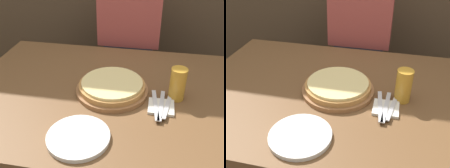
% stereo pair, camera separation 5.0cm
% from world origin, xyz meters
% --- Properties ---
extents(dining_table, '(1.42, 0.98, 0.71)m').
position_xyz_m(dining_table, '(0.00, 0.00, 0.35)').
color(dining_table, brown).
rests_on(dining_table, ground_plane).
extents(pizza_on_board, '(0.34, 0.34, 0.06)m').
position_xyz_m(pizza_on_board, '(-0.00, 0.00, 0.73)').
color(pizza_on_board, '#99663D').
rests_on(pizza_on_board, dining_table).
extents(beer_glass, '(0.07, 0.07, 0.15)m').
position_xyz_m(beer_glass, '(0.29, 0.00, 0.79)').
color(beer_glass, gold).
rests_on(beer_glass, dining_table).
extents(dinner_plate, '(0.24, 0.24, 0.02)m').
position_xyz_m(dinner_plate, '(-0.07, -0.33, 0.72)').
color(dinner_plate, silver).
rests_on(dinner_plate, dining_table).
extents(napkin_stack, '(0.11, 0.11, 0.01)m').
position_xyz_m(napkin_stack, '(0.23, -0.09, 0.71)').
color(napkin_stack, silver).
rests_on(napkin_stack, dining_table).
extents(fork, '(0.04, 0.22, 0.00)m').
position_xyz_m(fork, '(0.21, -0.09, 0.72)').
color(fork, silver).
rests_on(fork, napkin_stack).
extents(dinner_knife, '(0.03, 0.22, 0.00)m').
position_xyz_m(dinner_knife, '(0.23, -0.09, 0.72)').
color(dinner_knife, silver).
rests_on(dinner_knife, napkin_stack).
extents(spoon, '(0.05, 0.19, 0.00)m').
position_xyz_m(spoon, '(0.26, -0.09, 0.72)').
color(spoon, silver).
rests_on(spoon, napkin_stack).
extents(diner_person, '(0.40, 0.20, 1.28)m').
position_xyz_m(diner_person, '(-0.00, 0.65, 0.62)').
color(diner_person, '#33333D').
rests_on(diner_person, ground_plane).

